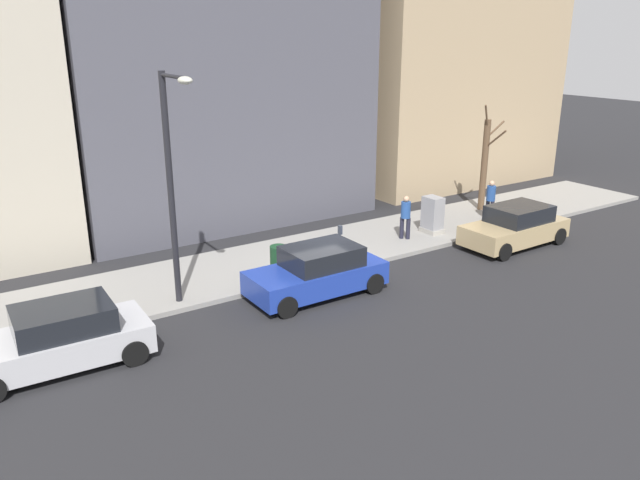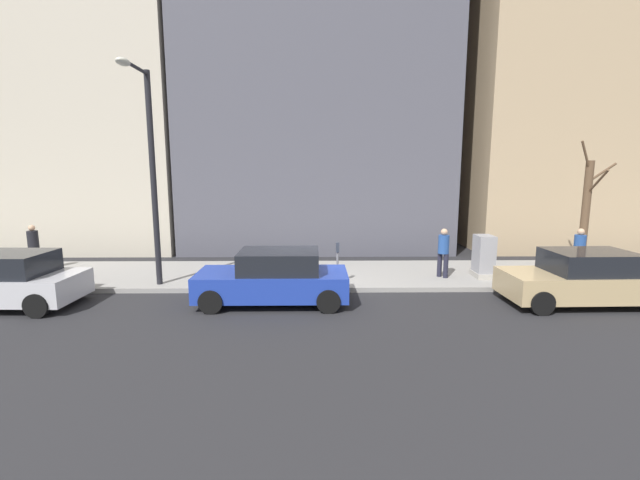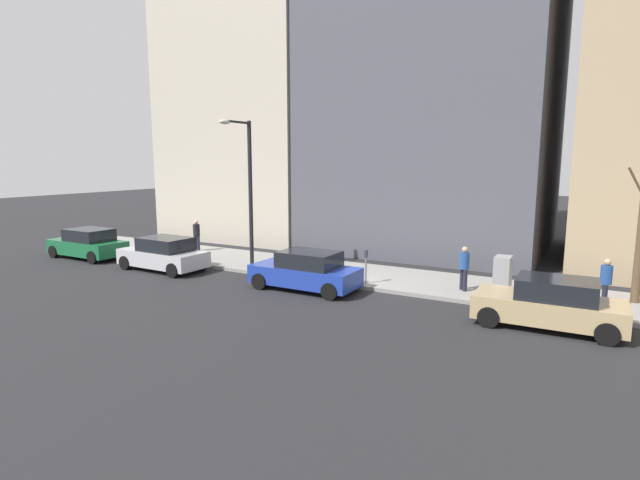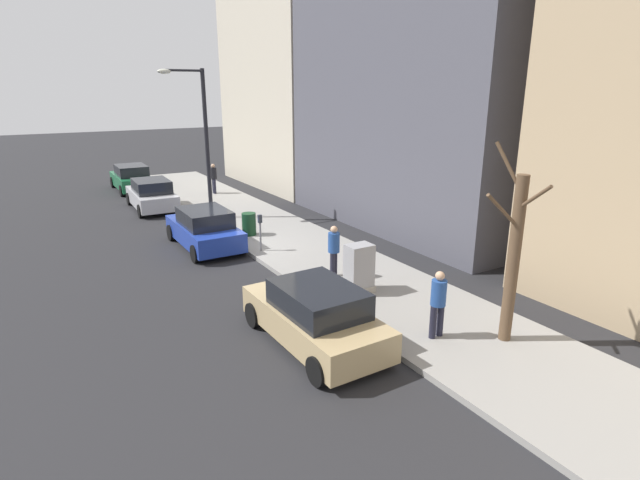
{
  "view_description": "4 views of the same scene",
  "coord_description": "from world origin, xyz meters",
  "px_view_note": "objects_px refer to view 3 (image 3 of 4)",
  "views": [
    {
      "loc": [
        -15.66,
        10.5,
        7.62
      ],
      "look_at": [
        0.75,
        -0.31,
        1.02
      ],
      "focal_mm": 35.0,
      "sensor_mm": 36.0,
      "label": 1
    },
    {
      "loc": [
        -12.74,
        -0.19,
        3.74
      ],
      "look_at": [
        -0.32,
        -0.35,
        1.7
      ],
      "focal_mm": 24.0,
      "sensor_mm": 36.0,
      "label": 2
    },
    {
      "loc": [
        -17.13,
        -8.8,
        4.98
      ],
      "look_at": [
        1.08,
        1.51,
        1.61
      ],
      "focal_mm": 28.0,
      "sensor_mm": 36.0,
      "label": 3
    },
    {
      "loc": [
        -6.62,
        -16.91,
        5.86
      ],
      "look_at": [
        1.88,
        -2.74,
        0.8
      ],
      "focal_mm": 28.0,
      "sensor_mm": 36.0,
      "label": 4
    }
  ],
  "objects_px": {
    "utility_box": "(502,276)",
    "pedestrian_midblock": "(464,266)",
    "pedestrian_far_corner": "(197,234)",
    "parked_car_blue": "(306,271)",
    "trash_bin": "(324,265)",
    "parked_car_silver": "(164,254)",
    "parked_car_green": "(88,244)",
    "streetlamp": "(246,182)",
    "parking_meter": "(366,263)",
    "office_tower_right": "(265,84)",
    "pedestrian_near_meter": "(606,280)",
    "parked_car_tan": "(550,304)"
  },
  "relations": [
    {
      "from": "utility_box",
      "to": "pedestrian_midblock",
      "type": "distance_m",
      "value": 1.39
    },
    {
      "from": "pedestrian_midblock",
      "to": "pedestrian_far_corner",
      "type": "distance_m",
      "value": 14.5
    },
    {
      "from": "parked_car_blue",
      "to": "trash_bin",
      "type": "xyz_separation_m",
      "value": [
        1.93,
        0.25,
        -0.14
      ]
    },
    {
      "from": "parked_car_silver",
      "to": "utility_box",
      "type": "distance_m",
      "value": 14.51
    },
    {
      "from": "parked_car_silver",
      "to": "parked_car_green",
      "type": "relative_size",
      "value": 1.01
    },
    {
      "from": "utility_box",
      "to": "pedestrian_far_corner",
      "type": "xyz_separation_m",
      "value": [
        1.22,
        15.82,
        0.24
      ]
    },
    {
      "from": "parked_car_green",
      "to": "streetlamp",
      "type": "height_order",
      "value": "streetlamp"
    },
    {
      "from": "parked_car_green",
      "to": "parking_meter",
      "type": "relative_size",
      "value": 3.12
    },
    {
      "from": "office_tower_right",
      "to": "parked_car_silver",
      "type": "bearing_deg",
      "value": -167.12
    },
    {
      "from": "parked_car_blue",
      "to": "utility_box",
      "type": "relative_size",
      "value": 2.94
    },
    {
      "from": "utility_box",
      "to": "office_tower_right",
      "type": "height_order",
      "value": "office_tower_right"
    },
    {
      "from": "pedestrian_far_corner",
      "to": "parked_car_silver",
      "type": "bearing_deg",
      "value": 118.5
    },
    {
      "from": "pedestrian_midblock",
      "to": "office_tower_right",
      "type": "relative_size",
      "value": 0.08
    },
    {
      "from": "pedestrian_midblock",
      "to": "parked_car_blue",
      "type": "bearing_deg",
      "value": 72.29
    },
    {
      "from": "utility_box",
      "to": "trash_bin",
      "type": "distance_m",
      "value": 7.11
    },
    {
      "from": "parking_meter",
      "to": "streetlamp",
      "type": "relative_size",
      "value": 0.21
    },
    {
      "from": "parking_meter",
      "to": "office_tower_right",
      "type": "height_order",
      "value": "office_tower_right"
    },
    {
      "from": "streetlamp",
      "to": "office_tower_right",
      "type": "xyz_separation_m",
      "value": [
        10.29,
        6.34,
        5.86
      ]
    },
    {
      "from": "parked_car_silver",
      "to": "pedestrian_midblock",
      "type": "xyz_separation_m",
      "value": [
        2.56,
        -12.91,
        0.35
      ]
    },
    {
      "from": "parked_car_blue",
      "to": "parked_car_green",
      "type": "bearing_deg",
      "value": 90.24
    },
    {
      "from": "parking_meter",
      "to": "pedestrian_near_meter",
      "type": "bearing_deg",
      "value": -84.18
    },
    {
      "from": "parked_car_silver",
      "to": "streetlamp",
      "type": "relative_size",
      "value": 0.65
    },
    {
      "from": "parked_car_green",
      "to": "parking_meter",
      "type": "distance_m",
      "value": 14.92
    },
    {
      "from": "parked_car_tan",
      "to": "parked_car_silver",
      "type": "height_order",
      "value": "same"
    },
    {
      "from": "parked_car_green",
      "to": "parked_car_blue",
      "type": "bearing_deg",
      "value": -89.25
    },
    {
      "from": "streetlamp",
      "to": "trash_bin",
      "type": "distance_m",
      "value": 4.97
    },
    {
      "from": "parking_meter",
      "to": "pedestrian_far_corner",
      "type": "bearing_deg",
      "value": 79.17
    },
    {
      "from": "parked_car_silver",
      "to": "pedestrian_midblock",
      "type": "height_order",
      "value": "pedestrian_midblock"
    },
    {
      "from": "parked_car_silver",
      "to": "utility_box",
      "type": "relative_size",
      "value": 2.97
    },
    {
      "from": "parked_car_tan",
      "to": "parking_meter",
      "type": "bearing_deg",
      "value": 75.05
    },
    {
      "from": "pedestrian_near_meter",
      "to": "trash_bin",
      "type": "bearing_deg",
      "value": 90.21
    },
    {
      "from": "parked_car_blue",
      "to": "utility_box",
      "type": "bearing_deg",
      "value": -71.43
    },
    {
      "from": "trash_bin",
      "to": "pedestrian_near_meter",
      "type": "height_order",
      "value": "pedestrian_near_meter"
    },
    {
      "from": "parked_car_green",
      "to": "utility_box",
      "type": "bearing_deg",
      "value": -82.71
    },
    {
      "from": "parked_car_green",
      "to": "trash_bin",
      "type": "relative_size",
      "value": 4.68
    },
    {
      "from": "streetlamp",
      "to": "office_tower_right",
      "type": "relative_size",
      "value": 0.33
    },
    {
      "from": "parked_car_blue",
      "to": "parked_car_green",
      "type": "distance_m",
      "value": 12.98
    },
    {
      "from": "utility_box",
      "to": "office_tower_right",
      "type": "distance_m",
      "value": 21.36
    },
    {
      "from": "trash_bin",
      "to": "pedestrian_midblock",
      "type": "distance_m",
      "value": 5.76
    },
    {
      "from": "parked_car_blue",
      "to": "office_tower_right",
      "type": "height_order",
      "value": "office_tower_right"
    },
    {
      "from": "parked_car_green",
      "to": "parking_meter",
      "type": "height_order",
      "value": "parked_car_green"
    },
    {
      "from": "pedestrian_near_meter",
      "to": "utility_box",
      "type": "bearing_deg",
      "value": 87.81
    },
    {
      "from": "parked_car_tan",
      "to": "parked_car_silver",
      "type": "distance_m",
      "value": 16.08
    },
    {
      "from": "parked_car_blue",
      "to": "parked_car_tan",
      "type": "bearing_deg",
      "value": -91.56
    },
    {
      "from": "parked_car_blue",
      "to": "pedestrian_near_meter",
      "type": "xyz_separation_m",
      "value": [
        2.31,
        -10.06,
        0.35
      ]
    },
    {
      "from": "parked_car_tan",
      "to": "parked_car_blue",
      "type": "bearing_deg",
      "value": 87.61
    },
    {
      "from": "parked_car_blue",
      "to": "pedestrian_midblock",
      "type": "relative_size",
      "value": 2.53
    },
    {
      "from": "streetlamp",
      "to": "trash_bin",
      "type": "bearing_deg",
      "value": -80.15
    },
    {
      "from": "parked_car_blue",
      "to": "parking_meter",
      "type": "bearing_deg",
      "value": -51.76
    },
    {
      "from": "utility_box",
      "to": "trash_bin",
      "type": "bearing_deg",
      "value": 93.23
    }
  ]
}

